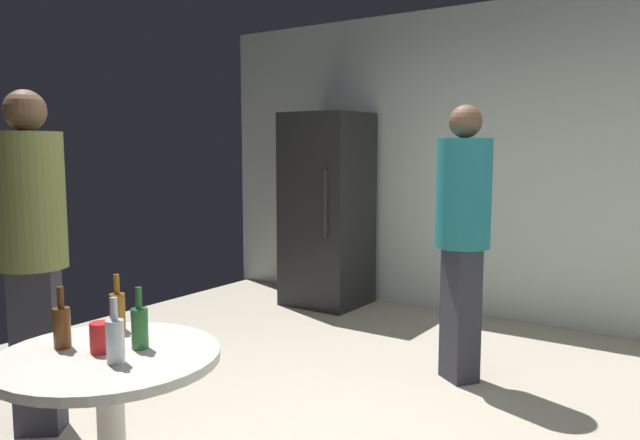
{
  "coord_description": "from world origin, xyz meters",
  "views": [
    {
      "loc": [
        1.91,
        -2.59,
        1.47
      ],
      "look_at": [
        -0.11,
        0.38,
        1.05
      ],
      "focal_mm": 34.47,
      "sensor_mm": 36.0,
      "label": 1
    }
  ],
  "objects": [
    {
      "name": "person_in_olive_shirt",
      "position": [
        -1.01,
        -0.87,
        1.03
      ],
      "size": [
        0.48,
        0.48,
        1.76
      ],
      "rotation": [
        0.0,
        0.0,
        -0.89
      ],
      "color": "#2D2D38",
      "rests_on": "ground_plane"
    },
    {
      "name": "beer_bottle_brown",
      "position": [
        -0.12,
        -1.3,
        0.82
      ],
      "size": [
        0.06,
        0.06,
        0.23
      ],
      "color": "#593314",
      "rests_on": "foreground_table"
    },
    {
      "name": "beer_bottle_amber",
      "position": [
        -0.13,
        -1.04,
        0.82
      ],
      "size": [
        0.06,
        0.06,
        0.23
      ],
      "color": "#8C5919",
      "rests_on": "foreground_table"
    },
    {
      "name": "foreground_table",
      "position": [
        0.08,
        -1.25,
        0.63
      ],
      "size": [
        0.8,
        0.8,
        0.73
      ],
      "color": "beige",
      "rests_on": "ground_plane"
    },
    {
      "name": "beer_bottle_green",
      "position": [
        0.13,
        -1.15,
        0.82
      ],
      "size": [
        0.06,
        0.06,
        0.23
      ],
      "color": "#26662D",
      "rests_on": "foreground_table"
    },
    {
      "name": "beer_bottle_clear",
      "position": [
        0.18,
        -1.3,
        0.82
      ],
      "size": [
        0.06,
        0.06,
        0.23
      ],
      "color": "silver",
      "rests_on": "foreground_table"
    },
    {
      "name": "wall_back",
      "position": [
        0.0,
        2.63,
        1.35
      ],
      "size": [
        5.32,
        0.06,
        2.7
      ],
      "primitive_type": "cube",
      "color": "beige",
      "rests_on": "ground_plane"
    },
    {
      "name": "plastic_cup_red",
      "position": [
        0.05,
        -1.25,
        0.79
      ],
      "size": [
        0.08,
        0.08,
        0.11
      ],
      "primitive_type": "cylinder",
      "color": "red",
      "rests_on": "foreground_table"
    },
    {
      "name": "person_in_teal_shirt",
      "position": [
        0.52,
        1.04,
        1.02
      ],
      "size": [
        0.47,
        0.47,
        1.74
      ],
      "rotation": [
        0.0,
        0.0,
        -2.2
      ],
      "color": "#2D2D38",
      "rests_on": "ground_plane"
    },
    {
      "name": "ground_plane",
      "position": [
        0.0,
        0.0,
        -0.05
      ],
      "size": [
        5.2,
        5.2,
        0.1
      ],
      "primitive_type": "cube",
      "color": "#B2A893"
    },
    {
      "name": "refrigerator",
      "position": [
        -1.26,
        2.2,
        0.9
      ],
      "size": [
        0.7,
        0.68,
        1.8
      ],
      "color": "black",
      "rests_on": "ground_plane"
    }
  ]
}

